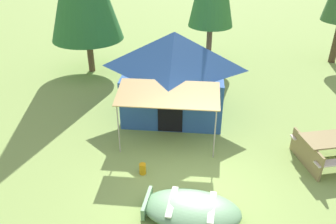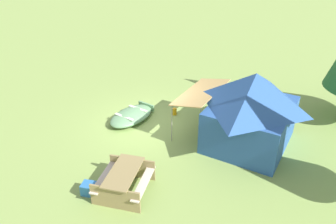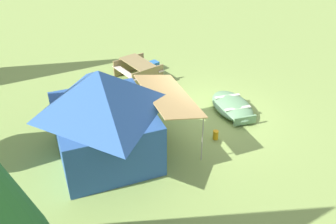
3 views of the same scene
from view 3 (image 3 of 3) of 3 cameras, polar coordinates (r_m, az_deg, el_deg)
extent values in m
plane|color=#829E4E|center=(13.21, 6.43, -0.73)|extent=(80.00, 80.00, 0.00)
ellipsoid|color=#628E61|center=(13.56, 9.81, 0.93)|extent=(2.48, 1.83, 0.40)
ellipsoid|color=#223122|center=(13.55, 9.83, 1.04)|extent=(2.26, 1.64, 0.14)
cube|color=beige|center=(13.83, 9.11, 2.40)|extent=(0.40, 0.96, 0.04)
cube|color=beige|center=(13.15, 10.68, 0.56)|extent=(0.40, 0.96, 0.04)
cube|color=#628E61|center=(12.80, 11.71, -1.26)|extent=(0.30, 0.80, 0.30)
cube|color=#295294|center=(11.11, -9.65, -3.08)|extent=(3.61, 3.26, 1.60)
pyramid|color=#295294|center=(10.37, -10.34, 3.27)|extent=(3.90, 3.52, 1.20)
cube|color=black|center=(11.45, -2.97, -2.21)|extent=(0.75, 0.18, 1.28)
cube|color=tan|center=(11.11, 0.01, 2.64)|extent=(3.03, 1.80, 0.26)
cylinder|color=gray|center=(12.79, 0.13, 2.31)|extent=(0.04, 0.04, 1.52)
cylinder|color=gray|center=(10.77, 5.29, -4.22)|extent=(0.04, 0.04, 1.52)
cube|color=olive|center=(15.42, -4.67, 7.60)|extent=(1.71, 0.92, 0.04)
cube|color=beige|center=(15.25, -6.58, 6.05)|extent=(1.67, 0.38, 0.04)
cube|color=beige|center=(15.84, -2.73, 7.26)|extent=(1.67, 0.38, 0.04)
cube|color=olive|center=(16.15, -6.01, 7.20)|extent=(0.17, 1.50, 0.73)
cube|color=olive|center=(15.03, -3.09, 5.37)|extent=(0.17, 1.50, 0.73)
cube|color=#2C6DB2|center=(16.39, -2.46, 7.05)|extent=(0.43, 0.60, 0.37)
cylinder|color=orange|center=(12.05, 7.32, -3.51)|extent=(0.24, 0.24, 0.31)
camera|label=1|loc=(15.49, 31.69, 23.03)|focal=36.57mm
camera|label=2|loc=(19.49, -28.06, 28.52)|focal=35.08mm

